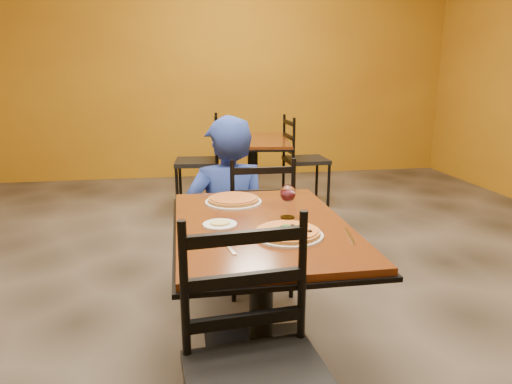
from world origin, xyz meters
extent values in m
cube|color=black|center=(0.00, 0.00, 0.00)|extent=(7.00, 8.00, 0.01)
cube|color=#A77312|center=(0.00, 4.00, 1.50)|extent=(7.00, 0.01, 3.00)
cube|color=#5D2D0E|center=(0.00, -0.50, 0.73)|extent=(0.80, 1.20, 0.03)
cube|color=black|center=(0.00, -0.50, 0.71)|extent=(0.83, 1.23, 0.02)
cylinder|color=black|center=(0.00, -0.50, 0.37)|extent=(0.12, 0.12, 0.66)
cube|color=black|center=(0.00, -0.50, 0.02)|extent=(0.55, 0.55, 0.04)
cube|color=#5D2D0E|center=(0.41, 2.35, 0.74)|extent=(0.87, 1.19, 0.03)
cube|color=black|center=(0.41, 2.35, 0.71)|extent=(0.90, 1.22, 0.02)
cylinder|color=black|center=(0.41, 2.35, 0.37)|extent=(0.11, 0.11, 0.66)
cube|color=black|center=(0.41, 2.35, 0.02)|extent=(0.57, 0.57, 0.04)
imported|color=navy|center=(-0.07, 0.45, 0.59)|extent=(0.63, 0.46, 1.18)
cylinder|color=white|center=(0.08, -0.70, 0.76)|extent=(0.31, 0.31, 0.01)
cylinder|color=maroon|center=(0.08, -0.70, 0.77)|extent=(0.28, 0.28, 0.02)
cylinder|color=white|center=(-0.09, -0.13, 0.76)|extent=(0.31, 0.31, 0.01)
cylinder|color=orange|center=(-0.09, -0.13, 0.77)|extent=(0.28, 0.28, 0.02)
cylinder|color=white|center=(-0.20, -0.51, 0.76)|extent=(0.16, 0.16, 0.01)
cylinder|color=tan|center=(-0.20, -0.51, 0.76)|extent=(0.09, 0.09, 0.01)
cube|color=silver|center=(-0.19, -0.78, 0.75)|extent=(0.05, 0.19, 0.00)
cube|color=silver|center=(0.35, -0.75, 0.75)|extent=(0.05, 0.21, 0.00)
camera|label=1|loc=(-0.37, -2.54, 1.44)|focal=32.27mm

